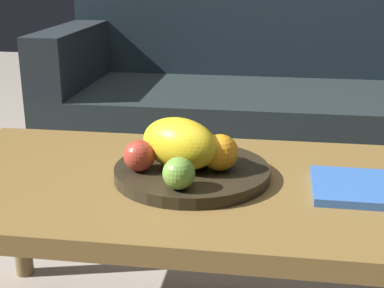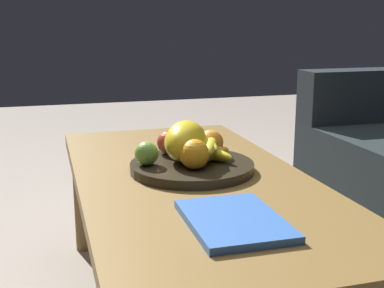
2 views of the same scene
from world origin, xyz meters
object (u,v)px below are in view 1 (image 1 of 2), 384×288
(coffee_table, at_px, (210,200))
(couch, at_px, (273,109))
(apple_front, at_px, (139,156))
(apple_left, at_px, (179,173))
(orange_front, at_px, (220,152))
(banana_bunch, at_px, (194,145))
(orange_left, at_px, (172,139))
(fruit_bowl, at_px, (192,172))
(magazine, at_px, (376,189))
(melon_large_front, at_px, (179,144))

(coffee_table, height_order, couch, couch)
(apple_front, height_order, apple_left, apple_front)
(orange_front, bearing_deg, banana_bunch, 138.15)
(orange_left, distance_m, apple_left, 0.20)
(orange_left, xyz_separation_m, apple_front, (-0.05, -0.11, -0.00))
(orange_left, relative_size, banana_bunch, 0.41)
(apple_front, xyz_separation_m, banana_bunch, (0.10, 0.09, -0.00))
(coffee_table, height_order, banana_bunch, banana_bunch)
(fruit_bowl, bearing_deg, couch, 81.22)
(apple_left, bearing_deg, orange_front, 59.60)
(fruit_bowl, bearing_deg, banana_bunch, 94.08)
(apple_front, distance_m, magazine, 0.48)
(coffee_table, distance_m, banana_bunch, 0.13)
(fruit_bowl, distance_m, orange_front, 0.08)
(magazine, bearing_deg, apple_left, -165.01)
(fruit_bowl, distance_m, banana_bunch, 0.07)
(couch, bearing_deg, apple_front, -103.66)
(fruit_bowl, height_order, apple_front, apple_front)
(banana_bunch, height_order, magazine, banana_bunch)
(fruit_bowl, bearing_deg, orange_left, 128.29)
(orange_front, height_order, orange_left, orange_front)
(orange_front, distance_m, magazine, 0.32)
(apple_left, distance_m, magazine, 0.40)
(coffee_table, bearing_deg, orange_left, 139.77)
(orange_front, relative_size, apple_front, 1.17)
(banana_bunch, bearing_deg, coffee_table, -54.47)
(apple_left, bearing_deg, magazine, 14.46)
(coffee_table, relative_size, fruit_bowl, 3.69)
(coffee_table, relative_size, couch, 0.71)
(coffee_table, height_order, orange_left, orange_left)
(melon_large_front, bearing_deg, orange_left, 109.71)
(magazine, bearing_deg, orange_left, 168.43)
(coffee_table, distance_m, melon_large_front, 0.14)
(couch, distance_m, magazine, 1.11)
(coffee_table, distance_m, orange_front, 0.11)
(fruit_bowl, relative_size, melon_large_front, 1.87)
(couch, xyz_separation_m, fruit_bowl, (-0.16, -1.06, 0.14))
(fruit_bowl, xyz_separation_m, orange_left, (-0.05, 0.07, 0.05))
(apple_left, bearing_deg, orange_left, 104.10)
(orange_front, bearing_deg, magazine, -2.91)
(orange_front, relative_size, apple_left, 1.22)
(apple_left, bearing_deg, fruit_bowl, 86.69)
(coffee_table, xyz_separation_m, couch, (0.12, 1.07, -0.08))
(couch, xyz_separation_m, melon_large_front, (-0.19, -1.08, 0.20))
(couch, height_order, orange_left, couch)
(orange_front, distance_m, orange_left, 0.14)
(orange_left, xyz_separation_m, magazine, (0.43, -0.09, -0.05))
(fruit_bowl, xyz_separation_m, melon_large_front, (-0.02, -0.02, 0.07))
(melon_large_front, height_order, apple_left, melon_large_front)
(couch, relative_size, apple_left, 27.15)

